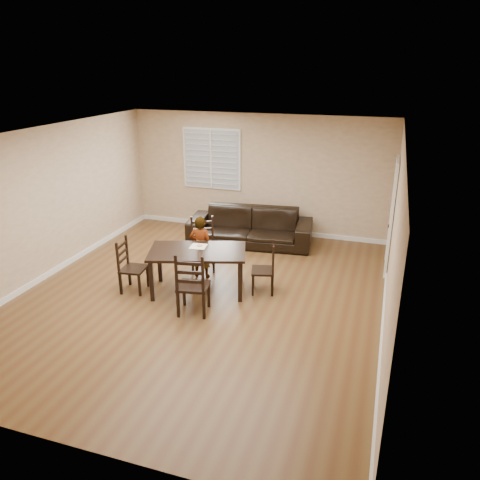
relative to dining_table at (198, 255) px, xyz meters
name	(u,v)px	position (x,y,z in m)	size (l,w,h in m)	color
ground	(200,296)	(0.11, -0.19, -0.67)	(7.00, 7.00, 0.00)	brown
room	(203,191)	(0.14, -0.01, 1.14)	(6.04, 7.04, 2.72)	#CDB38B
dining_table	(198,255)	(0.00, 0.00, 0.00)	(1.81, 1.34, 0.76)	black
chair_near	(203,245)	(-0.32, 0.98, -0.21)	(0.58, 0.57, 1.01)	black
chair_far	(191,288)	(0.24, -0.83, -0.19)	(0.54, 0.52, 1.05)	black
chair_left	(127,267)	(-1.18, -0.34, -0.24)	(0.44, 0.47, 0.94)	black
chair_right	(269,270)	(1.17, 0.35, -0.26)	(0.47, 0.49, 0.91)	black
child	(201,247)	(-0.17, 0.56, -0.09)	(0.43, 0.28, 1.17)	gray
napkin	(198,246)	(-0.05, 0.17, 0.09)	(0.27, 0.27, 0.00)	silver
donut	(200,245)	(-0.03, 0.18, 0.11)	(0.09, 0.09, 0.03)	gold
sofa	(250,227)	(0.19, 2.46, -0.28)	(2.64, 1.03, 0.77)	black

